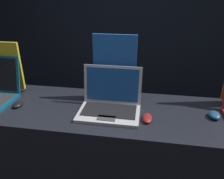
{
  "coord_description": "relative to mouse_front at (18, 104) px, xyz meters",
  "views": [
    {
      "loc": [
        0.21,
        -0.96,
        1.74
      ],
      "look_at": [
        0.0,
        0.29,
        1.14
      ],
      "focal_mm": 35.0,
      "sensor_mm": 36.0,
      "label": 1
    }
  ],
  "objects": [
    {
      "name": "wall_back",
      "position": [
        0.65,
        1.85,
        0.39
      ],
      "size": [
        8.0,
        0.05,
        2.8
      ],
      "color": "black",
      "rests_on": "ground_plane"
    },
    {
      "name": "display_counter",
      "position": [
        0.65,
        0.06,
        -0.51
      ],
      "size": [
        2.28,
        0.59,
        0.99
      ],
      "color": "black",
      "rests_on": "ground_plane"
    },
    {
      "name": "mouse_front",
      "position": [
        0.0,
        0.0,
        0.0
      ],
      "size": [
        0.06,
        0.09,
        0.03
      ],
      "color": "black",
      "rests_on": "display_counter"
    },
    {
      "name": "promo_stand_front",
      "position": [
        -0.25,
        0.23,
        0.17
      ],
      "size": [
        0.36,
        0.07,
        0.39
      ],
      "color": "black",
      "rests_on": "display_counter"
    },
    {
      "name": "laptop_middle",
      "position": [
        0.64,
        0.05,
        0.05
      ],
      "size": [
        0.39,
        0.3,
        0.28
      ],
      "color": "#B7B7BC",
      "rests_on": "display_counter"
    },
    {
      "name": "mouse_middle",
      "position": [
        0.88,
        -0.03,
        0.0
      ],
      "size": [
        0.06,
        0.11,
        0.03
      ],
      "color": "maroon",
      "rests_on": "display_counter"
    },
    {
      "name": "promo_stand_middle",
      "position": [
        0.64,
        0.24,
        0.21
      ],
      "size": [
        0.3,
        0.07,
        0.47
      ],
      "color": "black",
      "rests_on": "display_counter"
    },
    {
      "name": "mouse_back",
      "position": [
        1.3,
        0.06,
        0.0
      ],
      "size": [
        0.07,
        0.1,
        0.04
      ],
      "color": "navy",
      "rests_on": "display_counter"
    }
  ]
}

